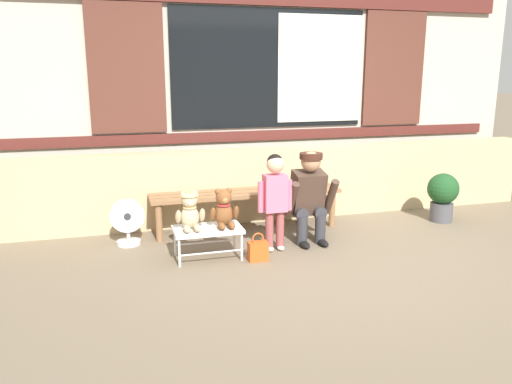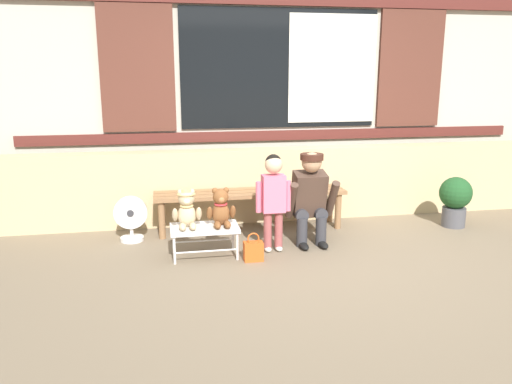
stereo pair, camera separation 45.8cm
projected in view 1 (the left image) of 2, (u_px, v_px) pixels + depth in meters
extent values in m
plane|color=#756651|center=(326.00, 258.00, 4.82)|extent=(60.00, 60.00, 0.00)
cube|color=tan|center=(279.00, 183.00, 6.06)|extent=(6.57, 0.25, 0.85)
cube|color=#B7B2A3|center=(267.00, 60.00, 6.21)|extent=(6.70, 0.20, 3.72)
cube|color=#56231E|center=(269.00, 135.00, 6.31)|extent=(6.17, 0.04, 0.12)
cube|color=black|center=(270.00, 69.00, 6.13)|extent=(2.40, 0.03, 1.40)
cube|color=silver|center=(320.00, 69.00, 6.29)|extent=(1.10, 0.02, 1.29)
cube|color=#562D23|center=(127.00, 69.00, 5.67)|extent=(0.84, 0.05, 1.43)
cube|color=#562D23|center=(394.00, 69.00, 6.57)|extent=(0.84, 0.05, 1.43)
cube|color=#8E6642|center=(250.00, 196.00, 5.45)|extent=(2.10, 0.11, 0.04)
cube|color=#8E6642|center=(246.00, 193.00, 5.58)|extent=(2.10, 0.11, 0.04)
cube|color=#8E6642|center=(243.00, 190.00, 5.71)|extent=(2.10, 0.11, 0.04)
cylinder|color=#8E6642|center=(159.00, 223.00, 5.24)|extent=(0.07, 0.07, 0.40)
cylinder|color=#8E6642|center=(157.00, 216.00, 5.50)|extent=(0.07, 0.07, 0.40)
cylinder|color=#8E6642|center=(332.00, 209.00, 5.76)|extent=(0.07, 0.07, 0.40)
cylinder|color=#8E6642|center=(322.00, 203.00, 6.02)|extent=(0.07, 0.07, 0.40)
cube|color=silver|center=(208.00, 229.00, 4.75)|extent=(0.64, 0.36, 0.04)
cylinder|color=silver|center=(179.00, 253.00, 4.57)|extent=(0.02, 0.02, 0.26)
cylinder|color=silver|center=(175.00, 242.00, 4.85)|extent=(0.02, 0.02, 0.26)
cylinder|color=silver|center=(242.00, 247.00, 4.72)|extent=(0.02, 0.02, 0.26)
cylinder|color=silver|center=(234.00, 237.00, 5.00)|extent=(0.02, 0.02, 0.26)
cylinder|color=silver|center=(211.00, 253.00, 4.65)|extent=(0.58, 0.02, 0.02)
cylinder|color=silver|center=(205.00, 242.00, 4.93)|extent=(0.58, 0.02, 0.02)
ellipsoid|color=#CCB289|center=(190.00, 217.00, 4.70)|extent=(0.17, 0.14, 0.22)
sphere|color=#CCB289|center=(189.00, 200.00, 4.65)|extent=(0.15, 0.15, 0.15)
sphere|color=#FFEEBB|center=(190.00, 203.00, 4.60)|extent=(0.06, 0.06, 0.06)
sphere|color=#CCB289|center=(183.00, 194.00, 4.63)|extent=(0.06, 0.06, 0.06)
ellipsoid|color=#CCB289|center=(178.00, 217.00, 4.64)|extent=(0.06, 0.11, 0.16)
ellipsoid|color=#CCB289|center=(187.00, 229.00, 4.60)|extent=(0.06, 0.15, 0.06)
sphere|color=#CCB289|center=(195.00, 193.00, 4.66)|extent=(0.06, 0.06, 0.06)
ellipsoid|color=#CCB289|center=(202.00, 215.00, 4.69)|extent=(0.06, 0.11, 0.16)
ellipsoid|color=#CCB289|center=(197.00, 228.00, 4.62)|extent=(0.06, 0.15, 0.06)
torus|color=#D6B775|center=(190.00, 207.00, 4.67)|extent=(0.13, 0.13, 0.02)
cylinder|color=#D6B775|center=(189.00, 195.00, 4.65)|extent=(0.17, 0.17, 0.01)
cylinder|color=#D6B775|center=(189.00, 193.00, 4.64)|extent=(0.10, 0.10, 0.04)
ellipsoid|color=brown|center=(224.00, 214.00, 4.78)|extent=(0.17, 0.14, 0.22)
sphere|color=brown|center=(224.00, 198.00, 4.74)|extent=(0.15, 0.15, 0.15)
sphere|color=#AE6E42|center=(225.00, 200.00, 4.69)|extent=(0.06, 0.06, 0.06)
sphere|color=brown|center=(218.00, 192.00, 4.72)|extent=(0.06, 0.06, 0.06)
ellipsoid|color=brown|center=(213.00, 214.00, 4.72)|extent=(0.06, 0.11, 0.16)
ellipsoid|color=brown|center=(222.00, 226.00, 4.68)|extent=(0.06, 0.15, 0.06)
sphere|color=brown|center=(229.00, 191.00, 4.75)|extent=(0.06, 0.06, 0.06)
ellipsoid|color=brown|center=(236.00, 212.00, 4.78)|extent=(0.06, 0.11, 0.16)
ellipsoid|color=brown|center=(231.00, 225.00, 4.71)|extent=(0.06, 0.15, 0.06)
torus|color=red|center=(224.00, 205.00, 4.76)|extent=(0.13, 0.13, 0.02)
cylinder|color=#994C4C|center=(269.00, 229.00, 4.97)|extent=(0.08, 0.08, 0.36)
ellipsoid|color=silver|center=(270.00, 249.00, 4.99)|extent=(0.07, 0.12, 0.05)
cylinder|color=#994C4C|center=(280.00, 228.00, 5.00)|extent=(0.08, 0.08, 0.36)
ellipsoid|color=silver|center=(280.00, 248.00, 5.02)|extent=(0.07, 0.12, 0.05)
cube|color=#E56B89|center=(275.00, 193.00, 4.90)|extent=(0.22, 0.15, 0.36)
cylinder|color=#E56B89|center=(261.00, 197.00, 4.87)|extent=(0.06, 0.06, 0.30)
cylinder|color=#E56B89|center=(289.00, 195.00, 4.94)|extent=(0.06, 0.06, 0.30)
sphere|color=#DBB28E|center=(275.00, 164.00, 4.83)|extent=(0.17, 0.17, 0.17)
sphere|color=black|center=(275.00, 162.00, 4.84)|extent=(0.16, 0.16, 0.16)
cylinder|color=#333338|center=(302.00, 231.00, 5.15)|extent=(0.11, 0.11, 0.30)
cylinder|color=#333338|center=(297.00, 211.00, 5.24)|extent=(0.13, 0.32, 0.13)
ellipsoid|color=black|center=(304.00, 245.00, 5.10)|extent=(0.09, 0.20, 0.06)
cylinder|color=#333338|center=(320.00, 229.00, 5.20)|extent=(0.11, 0.11, 0.30)
cylinder|color=#333338|center=(315.00, 210.00, 5.29)|extent=(0.13, 0.32, 0.13)
ellipsoid|color=black|center=(323.00, 243.00, 5.15)|extent=(0.09, 0.20, 0.06)
cube|color=#473328|center=(308.00, 192.00, 5.19)|extent=(0.32, 0.30, 0.47)
cylinder|color=#473328|center=(292.00, 200.00, 5.05)|extent=(0.08, 0.28, 0.40)
cylinder|color=#473328|center=(331.00, 197.00, 5.16)|extent=(0.08, 0.28, 0.40)
sphere|color=tan|center=(311.00, 161.00, 5.05)|extent=(0.20, 0.20, 0.20)
cylinder|color=#422319|center=(311.00, 156.00, 5.03)|extent=(0.23, 0.23, 0.06)
cube|color=brown|center=(321.00, 202.00, 5.36)|extent=(0.10, 0.22, 0.16)
cube|color=#DB561E|center=(258.00, 251.00, 4.73)|extent=(0.18, 0.11, 0.18)
torus|color=#DB561E|center=(258.00, 239.00, 4.70)|extent=(0.11, 0.01, 0.11)
cylinder|color=#4C4C51|center=(441.00, 212.00, 5.98)|extent=(0.26, 0.26, 0.22)
sphere|color=#1E4C23|center=(443.00, 189.00, 5.92)|extent=(0.36, 0.36, 0.36)
cylinder|color=silver|center=(129.00, 242.00, 5.19)|extent=(0.24, 0.24, 0.04)
cylinder|color=silver|center=(128.00, 236.00, 5.17)|extent=(0.04, 0.04, 0.10)
cylinder|color=silver|center=(127.00, 216.00, 5.10)|extent=(0.34, 0.06, 0.34)
cylinder|color=#333338|center=(127.00, 216.00, 5.10)|extent=(0.07, 0.08, 0.07)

